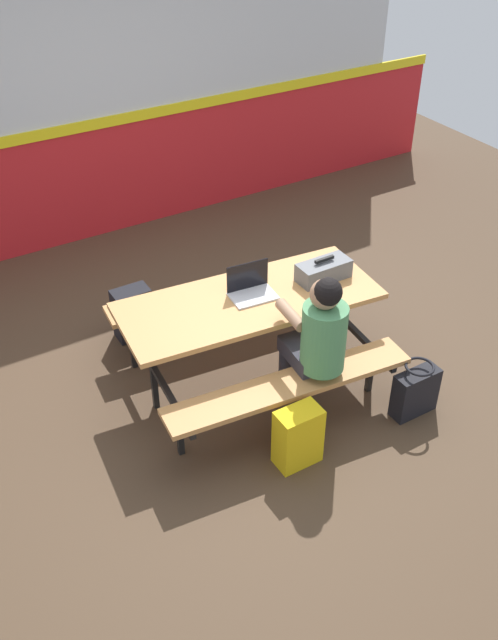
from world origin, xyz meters
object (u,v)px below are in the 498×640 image
student_nearer (317,336)px  satchel_spare (297,437)px  tote_bag_bright (415,391)px  toolbox_grey (324,270)px  picnic_table_main (249,317)px  backpack_dark (132,313)px  laptop_silver (252,289)px

student_nearer → satchel_spare: 0.67m
student_nearer → tote_bag_bright: bearing=-28.6°
toolbox_grey → tote_bag_bright: 1.09m
picnic_table_main → satchel_spare: 0.97m
tote_bag_bright → backpack_dark: bearing=125.5°
laptop_silver → satchel_spare: laptop_silver is taller
laptop_silver → toolbox_grey: (0.56, -0.09, 0.02)m
laptop_silver → backpack_dark: (-0.57, 0.93, -0.57)m
student_nearer → satchel_spare: student_nearer is taller
laptop_silver → backpack_dark: bearing=121.4°
student_nearer → laptop_silver: size_ratio=3.55×
tote_bag_bright → satchel_spare: size_ratio=0.98×
laptop_silver → tote_bag_bright: 1.37m
laptop_silver → satchel_spare: 1.10m
toolbox_grey → laptop_silver: bearing=170.6°
picnic_table_main → tote_bag_bright: bearing=-48.4°
picnic_table_main → satchel_spare: bearing=-100.3°
toolbox_grey → satchel_spare: toolbox_grey is taller
picnic_table_main → student_nearer: (0.18, -0.58, 0.13)m
toolbox_grey → tote_bag_bright: toolbox_grey is taller
laptop_silver → student_nearer: bearing=-76.9°
backpack_dark → tote_bag_bright: bearing=-54.5°
laptop_silver → tote_bag_bright: size_ratio=0.79×
toolbox_grey → backpack_dark: size_ratio=0.91×
student_nearer → laptop_silver: bearing=103.1°
tote_bag_bright → satchel_spare: bearing=177.6°
student_nearer → backpack_dark: (-0.71, 1.54, -0.49)m
laptop_silver → satchel_spare: size_ratio=0.77×
student_nearer → laptop_silver: (-0.14, 0.61, 0.08)m
backpack_dark → tote_bag_bright: backpack_dark is taller
picnic_table_main → laptop_silver: size_ratio=5.66×
satchel_spare → backpack_dark: bearing=101.2°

